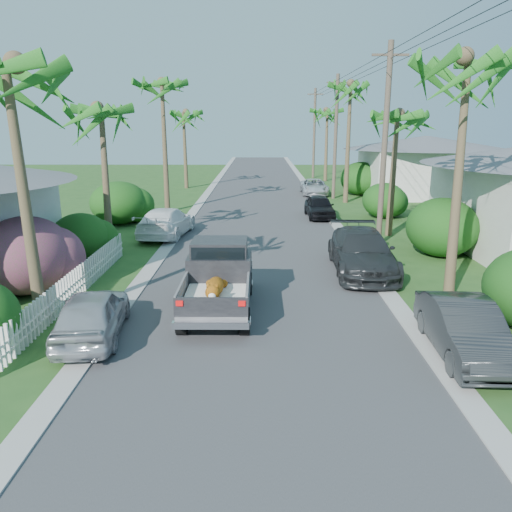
{
  "coord_description": "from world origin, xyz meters",
  "views": [
    {
      "loc": [
        -0.02,
        -9.98,
        5.55
      ],
      "look_at": [
        -0.13,
        5.59,
        1.4
      ],
      "focal_mm": 35.0,
      "sensor_mm": 36.0,
      "label": 1
    }
  ],
  "objects_px": {
    "palm_l_a": "(8,65)",
    "palm_r_b": "(397,115)",
    "house_right_far": "(424,168)",
    "palm_r_a": "(471,59)",
    "palm_r_c": "(351,85)",
    "palm_l_d": "(184,112)",
    "parked_car_rn": "(464,330)",
    "utility_pole_c": "(336,137)",
    "parked_car_rf": "(319,207)",
    "parked_car_ln": "(92,314)",
    "parked_car_rm": "(362,252)",
    "utility_pole_b": "(385,145)",
    "parked_car_lf": "(166,222)",
    "palm_r_d": "(328,111)",
    "utility_pole_d": "(314,133)",
    "palm_l_c": "(162,83)",
    "parked_car_rd": "(314,187)",
    "palm_l_b": "(100,109)",
    "pickup_truck": "(219,275)"
  },
  "relations": [
    {
      "from": "parked_car_rn",
      "to": "utility_pole_c",
      "type": "relative_size",
      "value": 0.46
    },
    {
      "from": "parked_car_lf",
      "to": "palm_l_a",
      "type": "bearing_deg",
      "value": 89.44
    },
    {
      "from": "parked_car_rm",
      "to": "utility_pole_b",
      "type": "height_order",
      "value": "utility_pole_b"
    },
    {
      "from": "parked_car_rd",
      "to": "palm_r_c",
      "type": "xyz_separation_m",
      "value": [
        1.85,
        -4.06,
        7.5
      ]
    },
    {
      "from": "palm_r_c",
      "to": "utility_pole_b",
      "type": "distance_m",
      "value": 13.48
    },
    {
      "from": "palm_r_b",
      "to": "house_right_far",
      "type": "height_order",
      "value": "palm_r_b"
    },
    {
      "from": "palm_l_d",
      "to": "palm_r_c",
      "type": "relative_size",
      "value": 0.82
    },
    {
      "from": "parked_car_ln",
      "to": "palm_l_c",
      "type": "xyz_separation_m",
      "value": [
        -1.55,
        19.67,
        7.25
      ]
    },
    {
      "from": "parked_car_rd",
      "to": "palm_r_d",
      "type": "xyz_separation_m",
      "value": [
        2.15,
        9.94,
        6.13
      ]
    },
    {
      "from": "parked_car_rm",
      "to": "palm_l_d",
      "type": "relative_size",
      "value": 0.71
    },
    {
      "from": "palm_r_c",
      "to": "palm_r_a",
      "type": "bearing_deg",
      "value": -89.71
    },
    {
      "from": "parked_car_lf",
      "to": "palm_r_a",
      "type": "height_order",
      "value": "palm_r_a"
    },
    {
      "from": "utility_pole_d",
      "to": "parked_car_rn",
      "type": "bearing_deg",
      "value": -90.83
    },
    {
      "from": "palm_l_b",
      "to": "palm_r_d",
      "type": "height_order",
      "value": "palm_r_d"
    },
    {
      "from": "palm_l_d",
      "to": "parked_car_rn",
      "type": "bearing_deg",
      "value": -70.59
    },
    {
      "from": "palm_r_a",
      "to": "palm_r_c",
      "type": "height_order",
      "value": "palm_r_c"
    },
    {
      "from": "palm_l_d",
      "to": "pickup_truck",
      "type": "bearing_deg",
      "value": -79.84
    },
    {
      "from": "utility_pole_b",
      "to": "parked_car_rd",
      "type": "bearing_deg",
      "value": 94.19
    },
    {
      "from": "palm_r_d",
      "to": "palm_r_a",
      "type": "bearing_deg",
      "value": -90.34
    },
    {
      "from": "palm_l_c",
      "to": "palm_l_a",
      "type": "bearing_deg",
      "value": -90.6
    },
    {
      "from": "palm_l_c",
      "to": "utility_pole_b",
      "type": "height_order",
      "value": "palm_l_c"
    },
    {
      "from": "palm_r_a",
      "to": "utility_pole_d",
      "type": "distance_m",
      "value": 37.11
    },
    {
      "from": "parked_car_rm",
      "to": "utility_pole_d",
      "type": "xyz_separation_m",
      "value": [
        1.7,
        34.5,
        3.81
      ]
    },
    {
      "from": "utility_pole_b",
      "to": "pickup_truck",
      "type": "bearing_deg",
      "value": -129.88
    },
    {
      "from": "palm_r_d",
      "to": "utility_pole_d",
      "type": "distance_m",
      "value": 3.79
    },
    {
      "from": "palm_l_a",
      "to": "utility_pole_c",
      "type": "height_order",
      "value": "utility_pole_c"
    },
    {
      "from": "pickup_truck",
      "to": "palm_l_d",
      "type": "xyz_separation_m",
      "value": [
        -5.23,
        29.22,
        5.43
      ]
    },
    {
      "from": "parked_car_ln",
      "to": "palm_l_a",
      "type": "distance_m",
      "value": 6.54
    },
    {
      "from": "palm_l_a",
      "to": "palm_r_b",
      "type": "relative_size",
      "value": 1.14
    },
    {
      "from": "palm_r_b",
      "to": "palm_r_d",
      "type": "bearing_deg",
      "value": 90.23
    },
    {
      "from": "parked_car_lf",
      "to": "palm_l_c",
      "type": "distance_m",
      "value": 10.32
    },
    {
      "from": "parked_car_rn",
      "to": "parked_car_lf",
      "type": "height_order",
      "value": "parked_car_lf"
    },
    {
      "from": "parked_car_rd",
      "to": "palm_r_a",
      "type": "bearing_deg",
      "value": -85.33
    },
    {
      "from": "parked_car_rf",
      "to": "parked_car_ln",
      "type": "distance_m",
      "value": 19.35
    },
    {
      "from": "parked_car_rn",
      "to": "parked_car_rf",
      "type": "xyz_separation_m",
      "value": [
        -1.4,
        18.57,
        -0.01
      ]
    },
    {
      "from": "parked_car_lf",
      "to": "palm_l_c",
      "type": "bearing_deg",
      "value": -73.51
    },
    {
      "from": "parked_car_rf",
      "to": "palm_r_d",
      "type": "xyz_separation_m",
      "value": [
        2.9,
        20.07,
        6.07
      ]
    },
    {
      "from": "palm_l_b",
      "to": "utility_pole_c",
      "type": "height_order",
      "value": "utility_pole_c"
    },
    {
      "from": "palm_l_a",
      "to": "parked_car_rf",
      "type": "bearing_deg",
      "value": 59.94
    },
    {
      "from": "palm_l_b",
      "to": "parked_car_rd",
      "type": "bearing_deg",
      "value": 58.31
    },
    {
      "from": "parked_car_rn",
      "to": "palm_r_b",
      "type": "bearing_deg",
      "value": 85.77
    },
    {
      "from": "parked_car_ln",
      "to": "palm_r_d",
      "type": "bearing_deg",
      "value": -113.09
    },
    {
      "from": "palm_r_a",
      "to": "palm_r_c",
      "type": "bearing_deg",
      "value": 90.29
    },
    {
      "from": "pickup_truck",
      "to": "palm_r_b",
      "type": "bearing_deg",
      "value": 52.41
    },
    {
      "from": "parked_car_rn",
      "to": "palm_r_d",
      "type": "xyz_separation_m",
      "value": [
        1.5,
        38.64,
        6.06
      ]
    },
    {
      "from": "parked_car_rd",
      "to": "parked_car_lf",
      "type": "distance_m",
      "value": 17.84
    },
    {
      "from": "palm_r_c",
      "to": "utility_pole_c",
      "type": "relative_size",
      "value": 1.04
    },
    {
      "from": "parked_car_rm",
      "to": "utility_pole_c",
      "type": "xyz_separation_m",
      "value": [
        1.7,
        19.5,
        3.81
      ]
    },
    {
      "from": "parked_car_ln",
      "to": "parked_car_rf",
      "type": "bearing_deg",
      "value": -121.45
    },
    {
      "from": "parked_car_rn",
      "to": "parked_car_lf",
      "type": "relative_size",
      "value": 0.83
    }
  ]
}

